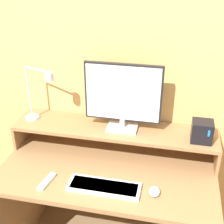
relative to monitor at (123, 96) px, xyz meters
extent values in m
cube|color=#E5AD60|center=(-0.05, 0.18, 0.10)|extent=(6.00, 0.05, 2.50)
cube|color=olive|center=(-0.05, -0.19, -0.41)|extent=(1.29, 0.67, 0.03)
cube|color=olive|center=(-0.68, -0.19, -0.79)|extent=(0.03, 0.67, 0.73)
cube|color=olive|center=(-0.69, 0.00, -0.32)|extent=(0.02, 0.28, 0.15)
cube|color=olive|center=(0.58, 0.00, -0.32)|extent=(0.02, 0.28, 0.15)
cube|color=olive|center=(-0.05, 0.00, -0.24)|extent=(1.29, 0.28, 0.02)
cube|color=#BCBCC1|center=(0.00, 0.00, -0.22)|extent=(0.19, 0.12, 0.02)
cylinder|color=#BCBCC1|center=(0.00, 0.00, -0.18)|extent=(0.04, 0.04, 0.06)
cube|color=black|center=(0.00, 0.00, 0.02)|extent=(0.47, 0.02, 0.36)
cube|color=silver|center=(0.00, -0.01, 0.02)|extent=(0.44, 0.01, 0.34)
cylinder|color=silver|center=(-0.61, 0.01, -0.22)|extent=(0.09, 0.09, 0.01)
cylinder|color=silver|center=(-0.61, 0.01, -0.04)|extent=(0.01, 0.01, 0.35)
cylinder|color=silver|center=(-0.52, -0.02, 0.13)|extent=(0.18, 0.07, 0.01)
cylinder|color=silver|center=(-0.43, -0.05, 0.11)|extent=(0.05, 0.05, 0.05)
cube|color=black|center=(0.48, -0.04, -0.16)|extent=(0.12, 0.11, 0.13)
cube|color=#1972F2|center=(0.51, -0.09, -0.14)|extent=(0.01, 0.00, 0.04)
cube|color=white|center=(-0.03, -0.37, -0.39)|extent=(0.40, 0.13, 0.02)
cube|color=silver|center=(-0.03, -0.37, -0.38)|extent=(0.37, 0.11, 0.01)
ellipsoid|color=silver|center=(0.24, -0.36, -0.38)|extent=(0.06, 0.08, 0.03)
cube|color=white|center=(-0.36, -0.39, -0.39)|extent=(0.06, 0.15, 0.02)
camera|label=1|loc=(0.29, -1.66, 0.78)|focal=50.00mm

